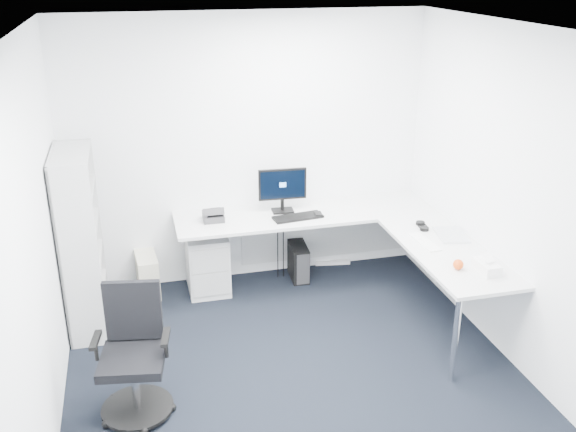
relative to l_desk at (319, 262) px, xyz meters
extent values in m
plane|color=black|center=(-0.55, -1.40, -0.39)|extent=(4.20, 4.20, 0.00)
plane|color=white|center=(-0.55, -1.40, 2.31)|extent=(4.20, 4.20, 0.00)
cube|color=white|center=(-0.55, 0.70, 0.96)|extent=(3.60, 0.02, 2.70)
cube|color=white|center=(-0.55, -3.50, 0.96)|extent=(3.60, 0.02, 2.70)
cube|color=white|center=(-2.35, -1.40, 0.96)|extent=(0.02, 4.20, 2.70)
cube|color=white|center=(1.25, -1.40, 0.96)|extent=(0.02, 4.20, 2.70)
cube|color=silver|center=(-1.04, 0.44, -0.08)|extent=(0.40, 0.50, 0.61)
cube|color=black|center=(-0.08, 0.47, -0.21)|extent=(0.19, 0.39, 0.37)
cube|color=beige|center=(-1.63, 0.51, -0.18)|extent=(0.23, 0.45, 0.41)
cube|color=white|center=(0.37, 0.68, -0.37)|extent=(0.39, 0.12, 0.04)
cube|color=black|center=(-0.16, 0.22, 0.40)|extent=(0.50, 0.23, 0.02)
cube|color=black|center=(0.05, 0.22, 0.41)|extent=(0.08, 0.12, 0.04)
cube|color=white|center=(0.79, -0.62, 0.40)|extent=(0.15, 0.42, 0.01)
sphere|color=#DB4D13|center=(0.82, -1.17, 0.43)|extent=(0.09, 0.09, 0.09)
cube|color=white|center=(1.02, -1.27, 0.43)|extent=(0.13, 0.25, 0.09)
camera|label=1|loc=(-1.67, -5.37, 2.75)|focal=40.00mm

